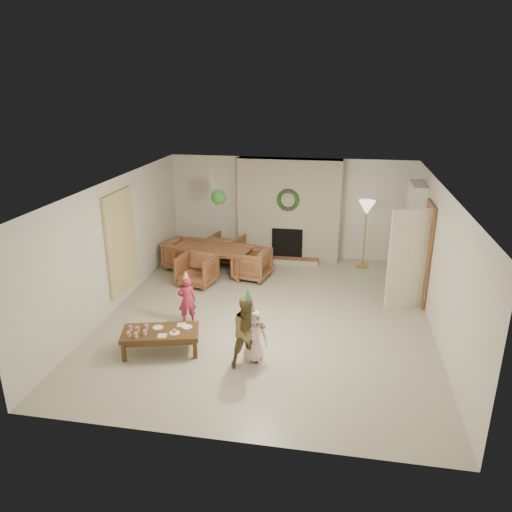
% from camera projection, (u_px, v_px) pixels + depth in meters
% --- Properties ---
extents(floor, '(7.00, 7.00, 0.00)m').
position_uv_depth(floor, '(268.00, 316.00, 9.30)').
color(floor, '#B7B29E').
rests_on(floor, ground).
extents(ceiling, '(7.00, 7.00, 0.00)m').
position_uv_depth(ceiling, '(269.00, 186.00, 8.46)').
color(ceiling, white).
rests_on(ceiling, wall_back).
extents(wall_back, '(7.00, 0.00, 7.00)m').
position_uv_depth(wall_back, '(290.00, 208.00, 12.12)').
color(wall_back, silver).
rests_on(wall_back, floor).
extents(wall_front, '(7.00, 0.00, 7.00)m').
position_uv_depth(wall_front, '(222.00, 353.00, 5.63)').
color(wall_front, silver).
rests_on(wall_front, floor).
extents(wall_left, '(0.00, 7.00, 7.00)m').
position_uv_depth(wall_left, '(115.00, 245.00, 9.37)').
color(wall_left, silver).
rests_on(wall_left, floor).
extents(wall_right, '(0.00, 7.00, 7.00)m').
position_uv_depth(wall_right, '(440.00, 264.00, 8.38)').
color(wall_right, silver).
rests_on(wall_right, floor).
extents(fireplace_mass, '(2.50, 0.40, 2.50)m').
position_uv_depth(fireplace_mass, '(289.00, 210.00, 11.94)').
color(fireplace_mass, maroon).
rests_on(fireplace_mass, floor).
extents(fireplace_hearth, '(1.60, 0.30, 0.12)m').
position_uv_depth(fireplace_hearth, '(286.00, 260.00, 12.01)').
color(fireplace_hearth, brown).
rests_on(fireplace_hearth, floor).
extents(fireplace_firebox, '(0.75, 0.12, 0.75)m').
position_uv_depth(fireplace_firebox, '(287.00, 243.00, 12.04)').
color(fireplace_firebox, black).
rests_on(fireplace_firebox, floor).
extents(fireplace_wreath, '(0.54, 0.10, 0.54)m').
position_uv_depth(fireplace_wreath, '(288.00, 200.00, 11.62)').
color(fireplace_wreath, '#1A4118').
rests_on(fireplace_wreath, fireplace_mass).
extents(floor_lamp_base, '(0.30, 0.30, 0.03)m').
position_uv_depth(floor_lamp_base, '(362.00, 266.00, 11.77)').
color(floor_lamp_base, gold).
rests_on(floor_lamp_base, floor).
extents(floor_lamp_post, '(0.03, 0.03, 1.46)m').
position_uv_depth(floor_lamp_post, '(365.00, 237.00, 11.52)').
color(floor_lamp_post, gold).
rests_on(floor_lamp_post, floor).
extents(floor_lamp_shade, '(0.39, 0.39, 0.33)m').
position_uv_depth(floor_lamp_shade, '(367.00, 208.00, 11.28)').
color(floor_lamp_shade, beige).
rests_on(floor_lamp_shade, floor_lamp_post).
extents(bookshelf_carcass, '(0.30, 1.00, 2.20)m').
position_uv_depth(bookshelf_carcass, '(413.00, 233.00, 10.59)').
color(bookshelf_carcass, white).
rests_on(bookshelf_carcass, floor).
extents(bookshelf_shelf_a, '(0.30, 0.92, 0.03)m').
position_uv_depth(bookshelf_shelf_a, '(409.00, 261.00, 10.81)').
color(bookshelf_shelf_a, white).
rests_on(bookshelf_shelf_a, bookshelf_carcass).
extents(bookshelf_shelf_b, '(0.30, 0.92, 0.03)m').
position_uv_depth(bookshelf_shelf_b, '(411.00, 244.00, 10.68)').
color(bookshelf_shelf_b, white).
rests_on(bookshelf_shelf_b, bookshelf_carcass).
extents(bookshelf_shelf_c, '(0.30, 0.92, 0.03)m').
position_uv_depth(bookshelf_shelf_c, '(413.00, 227.00, 10.54)').
color(bookshelf_shelf_c, white).
rests_on(bookshelf_shelf_c, bookshelf_carcass).
extents(bookshelf_shelf_d, '(0.30, 0.92, 0.03)m').
position_uv_depth(bookshelf_shelf_d, '(415.00, 209.00, 10.41)').
color(bookshelf_shelf_d, white).
rests_on(bookshelf_shelf_d, bookshelf_carcass).
extents(books_row_lower, '(0.20, 0.40, 0.24)m').
position_uv_depth(books_row_lower, '(410.00, 258.00, 10.63)').
color(books_row_lower, maroon).
rests_on(books_row_lower, bookshelf_shelf_a).
extents(books_row_mid, '(0.20, 0.44, 0.24)m').
position_uv_depth(books_row_mid, '(410.00, 238.00, 10.68)').
color(books_row_mid, '#27668F').
rests_on(books_row_mid, bookshelf_shelf_b).
extents(books_row_upper, '(0.20, 0.36, 0.22)m').
position_uv_depth(books_row_upper, '(413.00, 222.00, 10.41)').
color(books_row_upper, '#B88B27').
rests_on(books_row_upper, bookshelf_shelf_c).
extents(door_frame, '(0.05, 0.86, 2.04)m').
position_uv_depth(door_frame, '(426.00, 254.00, 9.58)').
color(door_frame, brown).
rests_on(door_frame, floor).
extents(door_leaf, '(0.77, 0.32, 2.00)m').
position_uv_depth(door_leaf, '(408.00, 260.00, 9.29)').
color(door_leaf, beige).
rests_on(door_leaf, floor).
extents(curtain_panel, '(0.06, 1.20, 2.00)m').
position_uv_depth(curtain_panel, '(121.00, 242.00, 9.55)').
color(curtain_panel, beige).
rests_on(curtain_panel, wall_left).
extents(dining_table, '(1.94, 1.32, 0.63)m').
position_uv_depth(dining_table, '(213.00, 260.00, 11.31)').
color(dining_table, brown).
rests_on(dining_table, floor).
extents(dining_chair_near, '(0.87, 0.89, 0.69)m').
position_uv_depth(dining_chair_near, '(197.00, 270.00, 10.61)').
color(dining_chair_near, brown).
rests_on(dining_chair_near, floor).
extents(dining_chair_far, '(0.87, 0.89, 0.69)m').
position_uv_depth(dining_chair_far, '(227.00, 248.00, 11.99)').
color(dining_chair_far, brown).
rests_on(dining_chair_far, floor).
extents(dining_chair_left, '(0.89, 0.87, 0.69)m').
position_uv_depth(dining_chair_left, '(183.00, 254.00, 11.57)').
color(dining_chair_left, brown).
rests_on(dining_chair_left, floor).
extents(dining_chair_right, '(0.89, 0.87, 0.69)m').
position_uv_depth(dining_chair_right, '(252.00, 264.00, 10.96)').
color(dining_chair_right, brown).
rests_on(dining_chair_right, floor).
extents(hanging_plant_cord, '(0.01, 0.01, 0.70)m').
position_uv_depth(hanging_plant_cord, '(218.00, 186.00, 10.18)').
color(hanging_plant_cord, tan).
rests_on(hanging_plant_cord, ceiling).
extents(hanging_plant_pot, '(0.16, 0.16, 0.12)m').
position_uv_depth(hanging_plant_pot, '(219.00, 203.00, 10.30)').
color(hanging_plant_pot, '#9B5232').
rests_on(hanging_plant_pot, hanging_plant_cord).
extents(hanging_plant_foliage, '(0.32, 0.32, 0.32)m').
position_uv_depth(hanging_plant_foliage, '(219.00, 197.00, 10.26)').
color(hanging_plant_foliage, '#1B4E1A').
rests_on(hanging_plant_foliage, hanging_plant_pot).
extents(coffee_table_top, '(1.36, 0.92, 0.06)m').
position_uv_depth(coffee_table_top, '(160.00, 332.00, 7.94)').
color(coffee_table_top, '#4B3319').
rests_on(coffee_table_top, floor).
extents(coffee_table_apron, '(1.24, 0.80, 0.08)m').
position_uv_depth(coffee_table_apron, '(161.00, 336.00, 7.96)').
color(coffee_table_apron, '#4B3319').
rests_on(coffee_table_apron, floor).
extents(coffee_leg_fl, '(0.08, 0.08, 0.32)m').
position_uv_depth(coffee_leg_fl, '(124.00, 352.00, 7.72)').
color(coffee_leg_fl, '#4B3319').
rests_on(coffee_leg_fl, floor).
extents(coffee_leg_fr, '(0.08, 0.08, 0.32)m').
position_uv_depth(coffee_leg_fr, '(195.00, 349.00, 7.81)').
color(coffee_leg_fr, '#4B3319').
rests_on(coffee_leg_fr, floor).
extents(coffee_leg_bl, '(0.08, 0.08, 0.32)m').
position_uv_depth(coffee_leg_bl, '(129.00, 337.00, 8.20)').
color(coffee_leg_bl, '#4B3319').
rests_on(coffee_leg_bl, floor).
extents(coffee_leg_br, '(0.08, 0.08, 0.32)m').
position_uv_depth(coffee_leg_br, '(196.00, 334.00, 8.29)').
color(coffee_leg_br, '#4B3319').
rests_on(coffee_leg_br, floor).
extents(cup_a, '(0.08, 0.08, 0.09)m').
position_uv_depth(cup_a, '(129.00, 334.00, 7.74)').
color(cup_a, silver).
rests_on(cup_a, coffee_table_top).
extents(cup_b, '(0.08, 0.08, 0.09)m').
position_uv_depth(cup_b, '(131.00, 328.00, 7.92)').
color(cup_b, silver).
rests_on(cup_b, coffee_table_top).
extents(cup_c, '(0.08, 0.08, 0.09)m').
position_uv_depth(cup_c, '(136.00, 335.00, 7.71)').
color(cup_c, silver).
rests_on(cup_c, coffee_table_top).
extents(cup_d, '(0.08, 0.08, 0.09)m').
position_uv_depth(cup_d, '(137.00, 329.00, 7.89)').
color(cup_d, silver).
rests_on(cup_d, coffee_table_top).
extents(cup_e, '(0.08, 0.08, 0.09)m').
position_uv_depth(cup_e, '(145.00, 332.00, 7.79)').
color(cup_e, silver).
rests_on(cup_e, coffee_table_top).
extents(cup_f, '(0.08, 0.08, 0.09)m').
position_uv_depth(cup_f, '(146.00, 327.00, 7.97)').
color(cup_f, silver).
rests_on(cup_f, coffee_table_top).
extents(plate_a, '(0.21, 0.21, 0.01)m').
position_uv_depth(plate_a, '(158.00, 327.00, 8.03)').
color(plate_a, white).
rests_on(plate_a, coffee_table_top).
extents(plate_b, '(0.21, 0.21, 0.01)m').
position_uv_depth(plate_b, '(175.00, 333.00, 7.86)').
color(plate_b, white).
rests_on(plate_b, coffee_table_top).
extents(plate_c, '(0.21, 0.21, 0.01)m').
position_uv_depth(plate_c, '(187.00, 327.00, 8.06)').
color(plate_c, white).
rests_on(plate_c, coffee_table_top).
extents(food_scoop, '(0.08, 0.08, 0.07)m').
position_uv_depth(food_scoop, '(174.00, 331.00, 7.85)').
color(food_scoop, tan).
rests_on(food_scoop, plate_b).
extents(napkin_left, '(0.18, 0.18, 0.01)m').
position_uv_depth(napkin_left, '(162.00, 336.00, 7.77)').
color(napkin_left, beige).
rests_on(napkin_left, coffee_table_top).
extents(napkin_right, '(0.18, 0.18, 0.01)m').
position_uv_depth(napkin_right, '(181.00, 325.00, 8.12)').
color(napkin_right, beige).
rests_on(napkin_right, coffee_table_top).
extents(child_red, '(0.40, 0.34, 0.92)m').
position_uv_depth(child_red, '(187.00, 300.00, 8.86)').
color(child_red, '#A9243C').
rests_on(child_red, floor).
extents(party_hat_red, '(0.14, 0.14, 0.17)m').
position_uv_depth(party_hat_red, '(186.00, 275.00, 8.69)').
color(party_hat_red, '#F2F250').
rests_on(party_hat_red, child_red).
extents(child_plaid, '(0.72, 0.67, 1.17)m').
position_uv_depth(child_plaid, '(248.00, 332.00, 7.49)').
color(child_plaid, '#994F29').
rests_on(child_plaid, floor).
extents(party_hat_plaid, '(0.16, 0.16, 0.19)m').
position_uv_depth(party_hat_plaid, '(248.00, 294.00, 7.28)').
color(party_hat_plaid, '#439D5D').
rests_on(party_hat_plaid, child_plaid).
extents(child_pink, '(0.49, 0.38, 0.88)m').
position_uv_depth(child_pink, '(253.00, 336.00, 7.66)').
color(child_pink, '#FDCAD6').
rests_on(child_pink, floor).
extents(party_hat_pink, '(0.12, 0.12, 0.16)m').
position_uv_depth(party_hat_pink, '(253.00, 308.00, 7.50)').
color(party_hat_pink, '#BABAC1').
rests_on(party_hat_pink, child_pink).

